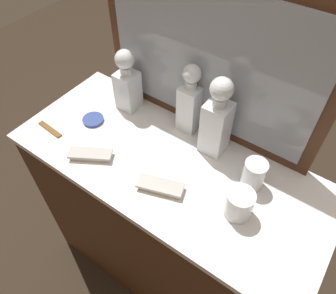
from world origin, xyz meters
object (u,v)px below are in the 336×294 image
object	(u,v)px
crystal_decanter_rear	(128,86)
silver_brush_rear	(160,186)
crystal_tumbler_front	(239,205)
porcelain_dish	(93,120)
crystal_tumbler_far_left	(253,175)
crystal_decanter_center	(190,105)
tortoiseshell_comb	(50,129)
crystal_decanter_right	(216,124)
silver_brush_right	(90,155)

from	to	relation	value
crystal_decanter_rear	silver_brush_rear	xyz separation A→B (m)	(0.34, -0.25, -0.09)
crystal_tumbler_front	porcelain_dish	xyz separation A→B (m)	(-0.65, 0.04, -0.04)
crystal_tumbler_far_left	silver_brush_rear	bearing A→B (deg)	-141.03
crystal_decanter_center	crystal_tumbler_far_left	world-z (taller)	crystal_decanter_center
crystal_decanter_rear	tortoiseshell_comb	bearing A→B (deg)	-119.99
crystal_decanter_center	crystal_decanter_right	distance (m)	0.14
crystal_decanter_center	silver_brush_rear	world-z (taller)	crystal_decanter_center
crystal_tumbler_front	silver_brush_rear	xyz separation A→B (m)	(-0.24, -0.07, -0.03)
crystal_decanter_center	crystal_decanter_rear	world-z (taller)	crystal_decanter_center
crystal_decanter_rear	tortoiseshell_comb	xyz separation A→B (m)	(-0.16, -0.28, -0.10)
crystal_decanter_right	tortoiseshell_comb	xyz separation A→B (m)	(-0.55, -0.28, -0.12)
crystal_tumbler_front	porcelain_dish	size ratio (longest dim) A/B	1.18
crystal_decanter_right	crystal_tumbler_front	xyz separation A→B (m)	(0.19, -0.19, -0.08)
crystal_decanter_right	silver_brush_rear	xyz separation A→B (m)	(-0.05, -0.25, -0.11)
crystal_tumbler_far_left	silver_brush_right	distance (m)	0.56
crystal_decanter_rear	crystal_decanter_right	bearing A→B (deg)	-0.28
silver_brush_right	silver_brush_rear	bearing A→B (deg)	6.86
crystal_decanter_rear	silver_brush_rear	size ratio (longest dim) A/B	1.61
crystal_decanter_rear	porcelain_dish	distance (m)	0.19
crystal_decanter_center	tortoiseshell_comb	world-z (taller)	crystal_decanter_center
crystal_decanter_right	porcelain_dish	size ratio (longest dim) A/B	3.74
crystal_decanter_rear	tortoiseshell_comb	world-z (taller)	crystal_decanter_rear
crystal_decanter_center	crystal_decanter_rear	bearing A→B (deg)	-171.32
silver_brush_rear	tortoiseshell_comb	distance (m)	0.51
crystal_tumbler_front	crystal_tumbler_far_left	bearing A→B (deg)	95.11
silver_brush_right	tortoiseshell_comb	bearing A→B (deg)	178.14
crystal_decanter_rear	silver_brush_right	distance (m)	0.31
crystal_decanter_rear	crystal_tumbler_front	xyz separation A→B (m)	(0.59, -0.19, -0.06)
tortoiseshell_comb	crystal_decanter_center	bearing A→B (deg)	37.20
crystal_decanter_center	silver_brush_rear	bearing A→B (deg)	-74.56
crystal_decanter_rear	crystal_tumbler_front	bearing A→B (deg)	-17.85
crystal_decanter_rear	crystal_tumbler_front	world-z (taller)	crystal_decanter_rear
crystal_tumbler_front	silver_brush_right	distance (m)	0.54
silver_brush_right	crystal_tumbler_front	bearing A→B (deg)	10.75
crystal_decanter_right	porcelain_dish	world-z (taller)	crystal_decanter_right
crystal_decanter_right	crystal_tumbler_far_left	distance (m)	0.21
crystal_tumbler_front	silver_brush_right	world-z (taller)	crystal_tumbler_front
silver_brush_rear	crystal_decanter_center	bearing A→B (deg)	105.44
silver_brush_rear	porcelain_dish	distance (m)	0.42
tortoiseshell_comb	crystal_decanter_right	bearing A→B (deg)	26.75
crystal_tumbler_far_left	silver_brush_rear	xyz separation A→B (m)	(-0.23, -0.19, -0.04)
crystal_decanter_rear	porcelain_dish	xyz separation A→B (m)	(-0.06, -0.15, -0.10)
crystal_decanter_right	crystal_decanter_center	bearing A→B (deg)	162.41
crystal_decanter_right	crystal_decanter_rear	bearing A→B (deg)	179.72
crystal_decanter_rear	crystal_decanter_center	bearing A→B (deg)	8.68
crystal_decanter_rear	tortoiseshell_comb	size ratio (longest dim) A/B	2.13
silver_brush_rear	tortoiseshell_comb	world-z (taller)	silver_brush_rear
crystal_decanter_center	crystal_tumbler_front	size ratio (longest dim) A/B	2.86
crystal_decanter_right	tortoiseshell_comb	distance (m)	0.63
tortoiseshell_comb	crystal_tumbler_far_left	bearing A→B (deg)	16.27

